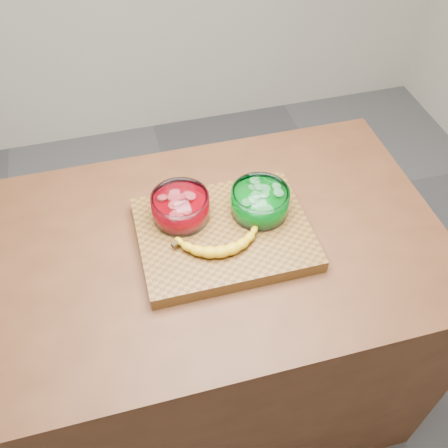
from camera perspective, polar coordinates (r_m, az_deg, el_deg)
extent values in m
plane|color=#545458|center=(2.12, 0.00, -17.61)|extent=(3.50, 3.50, 0.00)
cube|color=#512C18|center=(1.71, 0.00, -11.43)|extent=(1.20, 0.80, 0.90)
cube|color=brown|center=(1.33, 0.00, -1.15)|extent=(0.45, 0.35, 0.04)
cylinder|color=white|center=(1.33, -4.99, 1.97)|extent=(0.15, 0.15, 0.07)
cylinder|color=#C2000E|center=(1.33, -4.96, 1.66)|extent=(0.13, 0.13, 0.04)
cylinder|color=#F54D57|center=(1.31, -5.04, 2.55)|extent=(0.13, 0.13, 0.02)
cylinder|color=white|center=(1.34, 4.12, 2.58)|extent=(0.16, 0.16, 0.07)
cylinder|color=#008B16|center=(1.35, 4.10, 2.26)|extent=(0.13, 0.13, 0.04)
cylinder|color=#65D76C|center=(1.32, 4.17, 3.16)|extent=(0.13, 0.13, 0.02)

